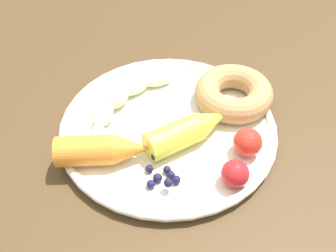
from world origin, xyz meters
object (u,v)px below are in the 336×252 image
banana (121,101)px  carrot_orange (104,150)px  plate (168,127)px  blueberry_pile (162,175)px  donut (234,93)px  tomato_mid (235,174)px  dining_table (168,151)px  tomato_near (248,143)px  carrot_yellow (189,130)px

banana → carrot_orange: carrot_orange is taller
plate → blueberry_pile: size_ratio=5.48×
banana → donut: (-0.15, 0.05, 0.01)m
blueberry_pile → tomato_mid: size_ratio=1.57×
plate → dining_table: bearing=-113.0°
tomato_mid → donut: bearing=-117.3°
dining_table → tomato_near: size_ratio=32.44×
blueberry_pile → tomato_mid: 0.09m
tomato_near → tomato_mid: 0.05m
banana → carrot_yellow: size_ratio=1.20×
plate → tomato_near: 0.11m
plate → carrot_orange: bearing=15.5°
carrot_orange → tomato_near: (-0.17, 0.05, -0.00)m
donut → blueberry_pile: (0.15, 0.09, -0.01)m
carrot_yellow → tomato_near: bearing=142.7°
carrot_orange → tomato_near: size_ratio=3.32×
tomato_mid → dining_table: bearing=-78.7°
blueberry_pile → tomato_near: tomato_near is taller
tomato_near → tomato_mid: bearing=44.6°
carrot_orange → blueberry_pile: bearing=136.5°
plate → tomato_mid: size_ratio=8.62×
banana → tomato_near: tomato_near is taller
tomato_near → plate: bearing=-46.5°
carrot_orange → donut: bearing=-169.6°
donut → tomato_near: 0.10m
banana → tomato_mid: 0.20m
tomato_mid → blueberry_pile: bearing=-25.4°
donut → tomato_near: bearing=72.6°
dining_table → tomato_mid: 0.18m
carrot_orange → donut: carrot_orange is taller
banana → carrot_orange: (0.05, 0.09, 0.01)m
carrot_yellow → blueberry_pile: bearing=39.6°
carrot_orange → donut: (-0.20, -0.04, -0.00)m
donut → banana: bearing=-17.9°
plate → tomato_mid: tomato_mid is taller
banana → tomato_near: 0.19m
carrot_yellow → tomato_mid: 0.09m
plate → tomato_near: tomato_near is taller
plate → donut: (-0.11, -0.01, 0.02)m
donut → tomato_mid: donut is taller
banana → blueberry_pile: bearing=93.3°
plate → carrot_orange: carrot_orange is taller
carrot_yellow → tomato_near: size_ratio=3.35×
tomato_near → donut: bearing=-107.4°
blueberry_pile → tomato_near: (-0.12, 0.00, 0.01)m
plate → donut: size_ratio=2.66×
dining_table → carrot_orange: bearing=25.7°
dining_table → donut: size_ratio=10.83×
carrot_yellow → tomato_near: (-0.06, 0.05, -0.00)m
plate → carrot_orange: (0.10, 0.03, 0.02)m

